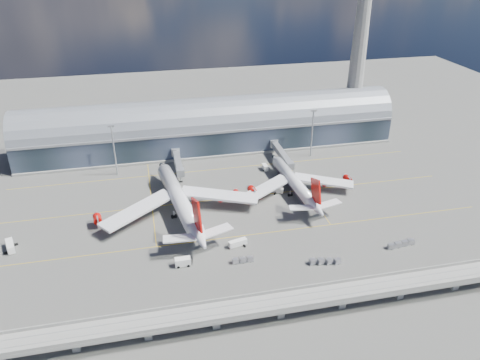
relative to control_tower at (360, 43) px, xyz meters
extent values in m
plane|color=#474744|center=(-85.00, -83.00, -51.64)|extent=(500.00, 500.00, 0.00)
cube|color=gold|center=(-85.00, -93.00, -51.63)|extent=(200.00, 0.25, 0.01)
cube|color=gold|center=(-85.00, -63.00, -51.63)|extent=(200.00, 0.25, 0.01)
cube|color=gold|center=(-85.00, -33.00, -51.63)|extent=(200.00, 0.25, 0.01)
cube|color=gold|center=(-120.00, -53.00, -51.63)|extent=(0.25, 80.00, 0.01)
cube|color=gold|center=(-50.00, -53.00, -51.63)|extent=(0.25, 80.00, 0.01)
cube|color=#1B252E|center=(-85.00, -5.00, -44.64)|extent=(200.00, 28.00, 14.00)
cylinder|color=gray|center=(-85.00, -5.00, -37.64)|extent=(200.00, 28.00, 28.00)
cube|color=gray|center=(-85.00, -19.00, -37.64)|extent=(200.00, 1.00, 1.20)
cube|color=gray|center=(-85.00, -5.00, -51.04)|extent=(200.00, 30.00, 1.20)
cube|color=gray|center=(0.00, 0.00, -47.64)|extent=(18.00, 18.00, 8.00)
cone|color=gray|center=(0.00, 0.00, -6.64)|extent=(10.00, 10.00, 90.00)
cube|color=gray|center=(-85.00, -138.00, -46.14)|extent=(220.00, 8.50, 1.20)
cube|color=gray|center=(-85.00, -142.00, -45.04)|extent=(220.00, 0.40, 1.20)
cube|color=gray|center=(-85.00, -134.00, -45.04)|extent=(220.00, 0.40, 1.20)
cube|color=gray|center=(-85.00, -139.50, -45.49)|extent=(220.00, 0.12, 0.12)
cube|color=gray|center=(-85.00, -136.50, -45.49)|extent=(220.00, 0.12, 0.12)
cube|color=gray|center=(-145.00, -138.00, -49.14)|extent=(2.20, 2.20, 5.00)
cube|color=gray|center=(-125.00, -138.00, -49.14)|extent=(2.20, 2.20, 5.00)
cube|color=gray|center=(-105.00, -138.00, -49.14)|extent=(2.20, 2.20, 5.00)
cube|color=gray|center=(-85.00, -138.00, -49.14)|extent=(2.20, 2.20, 5.00)
cube|color=gray|center=(-65.00, -138.00, -49.14)|extent=(2.20, 2.20, 5.00)
cube|color=gray|center=(-45.00, -138.00, -49.14)|extent=(2.20, 2.20, 5.00)
cube|color=gray|center=(-25.00, -138.00, -49.14)|extent=(2.20, 2.20, 5.00)
cylinder|color=gray|center=(-135.00, -28.00, -39.14)|extent=(0.70, 0.70, 25.00)
cube|color=gray|center=(-135.00, -28.00, -26.44)|extent=(3.00, 0.40, 1.00)
cylinder|color=gray|center=(-35.00, -28.00, -39.14)|extent=(0.70, 0.70, 25.00)
cube|color=gray|center=(-35.00, -28.00, -26.44)|extent=(3.00, 0.40, 1.00)
cylinder|color=white|center=(-108.88, -69.33, -45.22)|extent=(14.19, 55.24, 6.62)
cone|color=white|center=(-113.13, -39.10, -45.22)|extent=(7.71, 9.11, 6.62)
cone|color=white|center=(-104.34, -101.61, -44.40)|extent=(8.28, 13.21, 6.62)
cube|color=#BC0C08|center=(-104.77, -98.54, -36.23)|extent=(2.44, 12.35, 13.70)
cube|color=white|center=(-125.74, -73.79, -46.05)|extent=(31.84, 26.30, 2.67)
cube|color=white|center=(-91.45, -68.97, -46.05)|extent=(34.17, 19.18, 2.67)
cylinder|color=#BC0C08|center=(-126.66, -71.83, -47.91)|extent=(4.00, 5.58, 3.31)
cylinder|color=#BC0C08|center=(-141.90, -73.97, -47.91)|extent=(4.00, 5.58, 3.31)
cylinder|color=#BC0C08|center=(-91.10, -66.83, -47.91)|extent=(4.00, 5.58, 3.31)
cylinder|color=#BC0C08|center=(-75.86, -64.69, -47.91)|extent=(4.00, 5.58, 3.31)
cylinder|color=gray|center=(-111.57, -50.18, -50.09)|extent=(0.52, 0.52, 3.10)
cylinder|color=gray|center=(-111.58, -73.89, -50.09)|extent=(0.62, 0.62, 3.10)
cylinder|color=gray|center=(-105.03, -72.97, -50.09)|extent=(0.62, 0.62, 3.10)
cylinder|color=black|center=(-111.58, -73.89, -51.07)|extent=(2.47, 1.85, 1.55)
cylinder|color=black|center=(-105.03, -72.97, -51.07)|extent=(2.47, 1.85, 1.55)
cylinder|color=white|center=(-56.19, -63.22, -46.38)|extent=(7.48, 43.33, 5.17)
cone|color=white|center=(-57.50, -39.02, -46.38)|extent=(5.55, 7.40, 5.17)
cone|color=white|center=(-54.79, -89.19, -45.66)|extent=(5.74, 10.96, 5.17)
cube|color=#BC0C08|center=(-54.94, -86.52, -38.89)|extent=(1.20, 10.68, 11.81)
cube|color=white|center=(-70.04, -65.75, -47.09)|extent=(26.71, 19.99, 2.21)
cube|color=white|center=(-42.16, -64.25, -47.09)|extent=(27.39, 17.80, 2.21)
cylinder|color=black|center=(-56.19, -63.22, -47.80)|extent=(6.47, 38.87, 4.39)
cylinder|color=#BC0C08|center=(-70.65, -64.00, -48.69)|extent=(3.09, 4.60, 2.85)
cylinder|color=#BC0C08|center=(-83.04, -64.67, -48.69)|extent=(3.09, 4.60, 2.85)
cylinder|color=#BC0C08|center=(-41.74, -62.44, -48.69)|extent=(3.09, 4.60, 2.85)
cylinder|color=#BC0C08|center=(-29.35, -61.77, -48.69)|extent=(3.09, 4.60, 2.85)
cylinder|color=gray|center=(-57.01, -48.04, -50.30)|extent=(0.45, 0.45, 2.67)
cylinder|color=gray|center=(-58.85, -66.93, -50.30)|extent=(0.53, 0.53, 2.67)
cylinder|color=gray|center=(-53.15, -66.63, -50.30)|extent=(0.53, 0.53, 2.67)
cylinder|color=black|center=(-58.85, -66.93, -51.15)|extent=(2.03, 1.44, 1.34)
cylinder|color=black|center=(-53.15, -66.63, -51.15)|extent=(2.03, 1.44, 1.34)
cube|color=gray|center=(-105.38, -31.00, -46.44)|extent=(3.00, 24.00, 3.00)
cube|color=gray|center=(-105.38, -43.00, -46.44)|extent=(3.60, 3.60, 3.40)
cylinder|color=gray|center=(-105.38, -19.00, -46.44)|extent=(4.40, 4.40, 4.00)
cylinder|color=gray|center=(-105.38, -43.00, -49.94)|extent=(0.50, 0.50, 3.40)
cylinder|color=black|center=(-105.38, -43.00, -51.29)|extent=(1.40, 0.80, 0.80)
cube|color=gray|center=(-52.69, -33.00, -46.44)|extent=(3.00, 28.00, 3.00)
cube|color=gray|center=(-52.69, -47.00, -46.44)|extent=(3.60, 3.60, 3.40)
cylinder|color=gray|center=(-52.69, -19.00, -46.44)|extent=(4.40, 4.40, 4.00)
cylinder|color=gray|center=(-52.69, -47.00, -49.94)|extent=(0.50, 0.50, 3.40)
cylinder|color=black|center=(-52.69, -47.00, -51.29)|extent=(1.40, 0.80, 0.80)
cube|color=silver|center=(-173.06, -83.21, -49.92)|extent=(4.58, 7.93, 2.80)
cylinder|color=black|center=(-172.36, -80.91, -51.15)|extent=(2.86, 1.72, 0.97)
cylinder|color=black|center=(-173.77, -85.51, -51.15)|extent=(2.86, 1.72, 0.97)
cube|color=silver|center=(-111.45, -106.62, -49.87)|extent=(5.54, 2.60, 2.87)
cylinder|color=black|center=(-109.69, -106.64, -51.14)|extent=(1.02, 2.77, 0.99)
cylinder|color=black|center=(-113.22, -106.60, -51.14)|extent=(1.02, 2.77, 0.99)
cube|color=silver|center=(-89.95, -99.13, -50.21)|extent=(7.42, 3.76, 2.32)
cylinder|color=black|center=(-87.74, -99.70, -51.24)|extent=(1.33, 2.36, 0.80)
cylinder|color=black|center=(-92.16, -98.56, -51.24)|extent=(1.33, 2.36, 0.80)
cube|color=silver|center=(-52.61, -64.90, -50.25)|extent=(4.86, 5.27, 2.25)
cylinder|color=black|center=(-53.67, -63.62, -51.25)|extent=(2.16, 1.98, 0.78)
cylinder|color=black|center=(-51.55, -66.18, -51.25)|extent=(2.16, 1.98, 0.78)
cube|color=silver|center=(-62.95, -38.86, -50.11)|extent=(2.37, 4.85, 2.48)
cylinder|color=black|center=(-62.90, -37.34, -51.21)|extent=(2.42, 0.95, 0.86)
cylinder|color=black|center=(-63.01, -40.39, -51.21)|extent=(2.42, 0.95, 0.86)
cube|color=silver|center=(-63.39, -62.65, -50.26)|extent=(5.42, 4.39, 2.23)
cylinder|color=black|center=(-61.99, -61.78, -51.25)|extent=(1.79, 2.23, 0.77)
cylinder|color=black|center=(-64.80, -63.52, -51.25)|extent=(1.79, 2.23, 0.77)
cube|color=gray|center=(-92.98, -109.14, -51.38)|extent=(2.54, 1.73, 0.31)
cube|color=#A3A3A8|center=(-92.98, -109.14, -50.54)|extent=(2.12, 1.61, 1.57)
cube|color=gray|center=(-90.27, -109.20, -51.38)|extent=(2.54, 1.73, 0.31)
cube|color=#A3A3A8|center=(-90.27, -109.20, -50.54)|extent=(2.12, 1.61, 1.57)
cube|color=gray|center=(-87.56, -109.26, -51.38)|extent=(2.54, 1.73, 0.31)
cube|color=#A3A3A8|center=(-87.56, -109.26, -50.54)|extent=(2.12, 1.61, 1.57)
cube|color=gray|center=(-66.17, -115.44, -51.35)|extent=(3.02, 2.31, 0.34)
cube|color=#A3A3A8|center=(-66.17, -115.44, -50.45)|extent=(2.55, 2.11, 1.70)
cube|color=gray|center=(-63.28, -116.02, -51.35)|extent=(3.02, 2.31, 0.34)
cube|color=#A3A3A8|center=(-63.28, -116.02, -50.45)|extent=(2.55, 2.11, 1.70)
cube|color=gray|center=(-60.39, -116.59, -51.35)|extent=(3.02, 2.31, 0.34)
cube|color=#A3A3A8|center=(-60.39, -116.59, -50.45)|extent=(2.55, 2.11, 1.70)
cube|color=gray|center=(-57.50, -117.16, -51.35)|extent=(3.02, 2.31, 0.34)
cube|color=#A3A3A8|center=(-57.50, -117.16, -50.45)|extent=(2.55, 2.11, 1.70)
cube|color=gray|center=(-34.33, -113.17, -51.35)|extent=(2.94, 2.15, 0.34)
cube|color=#A3A3A8|center=(-34.33, -113.17, -50.44)|extent=(2.48, 1.98, 1.71)
cube|color=gray|center=(-31.39, -112.80, -51.35)|extent=(2.94, 2.15, 0.34)
cube|color=#A3A3A8|center=(-31.39, -112.80, -50.44)|extent=(2.48, 1.98, 1.71)
cube|color=gray|center=(-28.45, -112.43, -51.35)|extent=(2.94, 2.15, 0.34)
cube|color=#A3A3A8|center=(-28.45, -112.43, -50.44)|extent=(2.48, 1.98, 1.71)
cube|color=gray|center=(-25.50, -112.06, -51.35)|extent=(2.94, 2.15, 0.34)
cube|color=#A3A3A8|center=(-25.50, -112.06, -50.44)|extent=(2.48, 1.98, 1.71)
camera|label=1|loc=(-120.39, -240.70, 52.25)|focal=35.00mm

